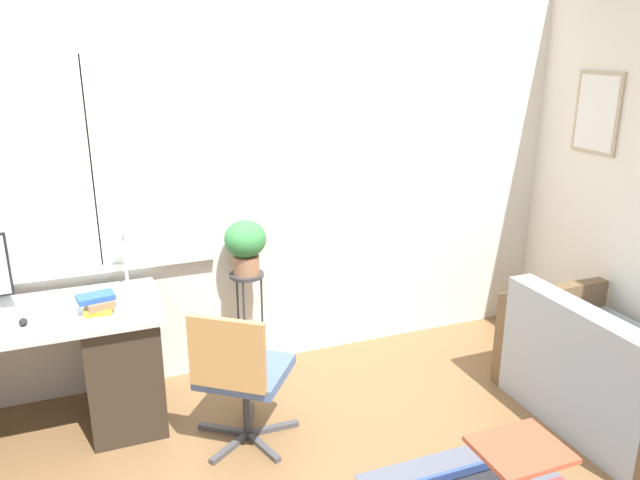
# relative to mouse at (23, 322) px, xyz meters

# --- Properties ---
(ground_plane) EXTENTS (14.00, 14.00, 0.00)m
(ground_plane) POSITION_rel_mouse_xyz_m (0.44, -0.21, -0.76)
(ground_plane) COLOR brown
(wall_back_with_window) EXTENTS (9.00, 0.12, 2.70)m
(wall_back_with_window) POSITION_rel_mouse_xyz_m (0.44, 0.53, 0.59)
(wall_back_with_window) COLOR white
(wall_back_with_window) RESTS_ON ground_plane
(wall_right_with_picture) EXTENTS (0.08, 9.00, 2.70)m
(wall_right_with_picture) POSITION_rel_mouse_xyz_m (3.64, -0.21, 0.59)
(wall_right_with_picture) COLOR white
(wall_right_with_picture) RESTS_ON ground_plane
(mouse) EXTENTS (0.04, 0.07, 0.04)m
(mouse) POSITION_rel_mouse_xyz_m (0.00, 0.00, 0.00)
(mouse) COLOR black
(mouse) RESTS_ON desk
(desk_lamp) EXTENTS (0.12, 0.12, 0.39)m
(desk_lamp) POSITION_rel_mouse_xyz_m (0.55, 0.33, 0.24)
(desk_lamp) COLOR white
(desk_lamp) RESTS_ON desk
(book_stack) EXTENTS (0.21, 0.16, 0.10)m
(book_stack) POSITION_rel_mouse_xyz_m (0.37, 0.03, 0.03)
(book_stack) COLOR yellow
(book_stack) RESTS_ON desk
(office_chair_swivel) EXTENTS (0.62, 0.62, 0.83)m
(office_chair_swivel) POSITION_rel_mouse_xyz_m (1.04, -0.37, -0.32)
(office_chair_swivel) COLOR #47474C
(office_chair_swivel) RESTS_ON ground_plane
(couch_loveseat) EXTENTS (0.82, 1.24, 0.76)m
(couch_loveseat) POSITION_rel_mouse_xyz_m (3.11, -0.93, -0.49)
(couch_loveseat) COLOR #9EA8B2
(couch_loveseat) RESTS_ON ground_plane
(plant_stand) EXTENTS (0.22, 0.22, 0.72)m
(plant_stand) POSITION_rel_mouse_xyz_m (1.28, 0.36, -0.16)
(plant_stand) COLOR #333338
(plant_stand) RESTS_ON ground_plane
(potted_plant) EXTENTS (0.26, 0.26, 0.35)m
(potted_plant) POSITION_rel_mouse_xyz_m (1.28, 0.36, 0.16)
(potted_plant) COLOR #9E6B4C
(potted_plant) RESTS_ON plant_stand
(folding_stool) EXTENTS (0.39, 0.33, 0.41)m
(folding_stool) POSITION_rel_mouse_xyz_m (2.06, -1.40, -0.39)
(folding_stool) COLOR #B24C33
(folding_stool) RESTS_ON ground_plane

